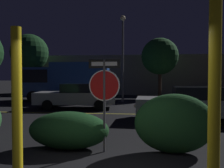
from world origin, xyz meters
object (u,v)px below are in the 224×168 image
stop_sign (104,87)px  hedge_bush_3 (174,123)px  street_lamp (123,50)px  passing_car_2 (76,96)px  tree_1 (160,56)px  delivery_truck (63,80)px  tree_0 (30,53)px  hedge_bush_2 (69,130)px  passing_car_3 (194,104)px  yellow_pole_right (214,89)px  yellow_pole_left (17,108)px

stop_sign → hedge_bush_3: 1.96m
street_lamp → passing_car_2: bearing=-127.1°
tree_1 → hedge_bush_3: bearing=-95.2°
stop_sign → hedge_bush_3: stop_sign is taller
stop_sign → delivery_truck: size_ratio=0.32×
stop_sign → delivery_truck: 12.86m
passing_car_2 → tree_1: (5.85, 7.21, 3.04)m
delivery_truck → tree_1: size_ratio=1.32×
street_lamp → tree_0: street_lamp is taller
stop_sign → street_lamp: street_lamp is taller
hedge_bush_2 → passing_car_3: 5.93m
tree_0 → tree_1: bearing=-5.0°
yellow_pole_right → hedge_bush_2: 4.10m
yellow_pole_left → tree_0: size_ratio=0.43×
yellow_pole_left → passing_car_2: yellow_pole_left is taller
passing_car_3 → delivery_truck: 11.31m
street_lamp → delivery_truck: bearing=171.7°
hedge_bush_2 → tree_1: tree_1 is taller
hedge_bush_2 → passing_car_2: passing_car_2 is taller
stop_sign → tree_1: bearing=79.7°
passing_car_2 → tree_1: tree_1 is taller
passing_car_2 → delivery_truck: delivery_truck is taller
yellow_pole_left → street_lamp: bearing=85.1°
stop_sign → hedge_bush_3: bearing=4.1°
yellow_pole_right → tree_0: 22.11m
stop_sign → yellow_pole_left: size_ratio=0.86×
passing_car_2 → street_lamp: size_ratio=0.76×
yellow_pole_left → tree_0: tree_0 is taller
tree_0 → hedge_bush_2: bearing=-60.7°
yellow_pole_right → hedge_bush_3: size_ratio=1.77×
yellow_pole_right → hedge_bush_3: 2.97m
hedge_bush_3 → delivery_truck: size_ratio=0.27×
passing_car_3 → tree_0: tree_0 is taller
yellow_pole_right → passing_car_2: size_ratio=0.70×
hedge_bush_2 → hedge_bush_3: 2.71m
yellow_pole_right → passing_car_2: (-4.45, 10.33, -0.98)m
stop_sign → yellow_pole_left: (-1.21, -1.95, -0.29)m
stop_sign → tree_0: size_ratio=0.37×
hedge_bush_3 → delivery_truck: (-6.73, 11.77, 0.95)m
passing_car_2 → street_lamp: bearing=-42.0°
hedge_bush_2 → stop_sign: bearing=-8.7°
hedge_bush_2 → yellow_pole_right: bearing=-47.3°
delivery_truck → hedge_bush_2: bearing=-162.7°
street_lamp → hedge_bush_3: bearing=-80.6°
yellow_pole_right → tree_1: size_ratio=0.63×
hedge_bush_3 → yellow_pole_right: bearing=-91.0°
passing_car_2 → stop_sign: bearing=-165.0°
delivery_truck → street_lamp: size_ratio=1.11×
stop_sign → yellow_pole_right: size_ratio=0.67×
passing_car_2 → street_lamp: (2.66, 3.52, 3.24)m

